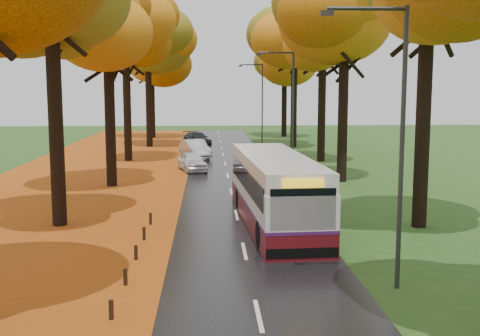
{
  "coord_description": "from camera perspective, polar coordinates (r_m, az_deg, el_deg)",
  "views": [
    {
      "loc": [
        -1.24,
        -8.55,
        5.82
      ],
      "look_at": [
        0.0,
        14.91,
        2.6
      ],
      "focal_mm": 45.0,
      "sensor_mm": 36.0,
      "label": 1
    }
  ],
  "objects": [
    {
      "name": "car_dark",
      "position": [
        58.55,
        -4.1,
        2.77
      ],
      "size": [
        3.22,
        4.9,
        1.32
      ],
      "primitive_type": "imported",
      "rotation": [
        0.0,
        0.0,
        0.33
      ],
      "color": "black",
      "rests_on": "road"
    },
    {
      "name": "car_silver",
      "position": [
        48.45,
        -4.29,
        1.81
      ],
      "size": [
        2.85,
        4.75,
        1.48
      ],
      "primitive_type": "imported",
      "rotation": [
        0.0,
        0.0,
        0.31
      ],
      "color": "#ADB0B5",
      "rests_on": "road"
    },
    {
      "name": "leaf_drift",
      "position": [
        34.09,
        -6.03,
        -1.99
      ],
      "size": [
        0.9,
        90.0,
        0.01
      ],
      "primitive_type": "cube",
      "color": "#B76712",
      "rests_on": "road"
    },
    {
      "name": "trees_right",
      "position": [
        36.66,
        10.6,
        13.74
      ],
      "size": [
        9.3,
        74.2,
        13.96
      ],
      "color": "black",
      "rests_on": "ground"
    },
    {
      "name": "road",
      "position": [
        34.07,
        -0.89,
        -2.0
      ],
      "size": [
        6.5,
        90.0,
        0.04
      ],
      "primitive_type": "cube",
      "color": "black",
      "rests_on": "ground"
    },
    {
      "name": "centre_line",
      "position": [
        34.07,
        -0.89,
        -1.96
      ],
      "size": [
        0.12,
        90.0,
        0.01
      ],
      "primitive_type": "cube",
      "color": "silver",
      "rests_on": "road"
    },
    {
      "name": "streetlamp_mid",
      "position": [
        38.91,
        4.66,
        6.15
      ],
      "size": [
        2.45,
        0.18,
        8.0
      ],
      "color": "#333538",
      "rests_on": "ground"
    },
    {
      "name": "car_white",
      "position": [
        41.23,
        -4.54,
        0.63
      ],
      "size": [
        2.36,
        4.05,
        1.29
      ],
      "primitive_type": "imported",
      "rotation": [
        0.0,
        0.0,
        0.23
      ],
      "color": "white",
      "rests_on": "road"
    },
    {
      "name": "streetlamp_near",
      "position": [
        17.38,
        14.38,
        3.9
      ],
      "size": [
        2.45,
        0.18,
        8.0
      ],
      "color": "#333538",
      "rests_on": "ground"
    },
    {
      "name": "bollard_row",
      "position": [
        14.58,
        -12.94,
        -14.83
      ],
      "size": [
        0.11,
        23.51,
        0.52
      ],
      "color": "black",
      "rests_on": "ground"
    },
    {
      "name": "bus",
      "position": [
        25.17,
        3.34,
        -1.95
      ],
      "size": [
        3.16,
        11.16,
        2.9
      ],
      "rotation": [
        0.0,
        0.0,
        0.06
      ],
      "color": "#560D14",
      "rests_on": "road"
    },
    {
      "name": "streetlamp_far",
      "position": [
        60.78,
        1.89,
        6.76
      ],
      "size": [
        2.45,
        0.18,
        8.0
      ],
      "color": "#333538",
      "rests_on": "ground"
    },
    {
      "name": "trees_left",
      "position": [
        36.29,
        -12.79,
        13.49
      ],
      "size": [
        9.2,
        74.0,
        13.88
      ],
      "color": "black",
      "rests_on": "ground"
    },
    {
      "name": "leaf_verge",
      "position": [
        34.92,
        -15.83,
        -2.07
      ],
      "size": [
        12.0,
        90.0,
        0.02
      ],
      "primitive_type": "cube",
      "color": "maroon",
      "rests_on": "ground"
    }
  ]
}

